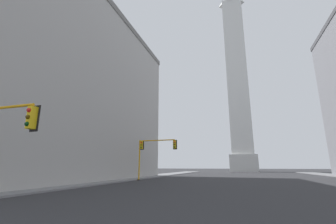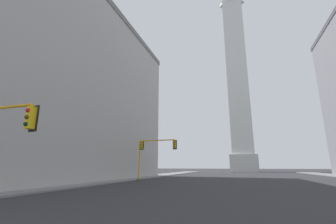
# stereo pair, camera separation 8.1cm
# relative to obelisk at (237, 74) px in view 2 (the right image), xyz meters

# --- Properties ---
(sidewalk_left) EXTENTS (5.00, 102.44, 0.15)m
(sidewalk_left) POSITION_rel_obelisk_xyz_m (-17.70, -54.63, -37.11)
(sidewalk_left) COLOR slate
(sidewalk_left) RESTS_ON ground_plane
(building_left) EXTENTS (23.74, 38.24, 25.19)m
(building_left) POSITION_rel_obelisk_xyz_m (-28.96, -61.33, -24.58)
(building_left) COLOR #B2AFAA
(building_left) RESTS_ON ground_plane
(obelisk) EXTENTS (9.41, 9.41, 77.31)m
(obelisk) POSITION_rel_obelisk_xyz_m (0.00, 0.00, 0.00)
(obelisk) COLOR silver
(obelisk) RESTS_ON ground_plane
(traffic_light_mid_left) EXTENTS (5.77, 0.51, 5.62)m
(traffic_light_mid_left) POSITION_rel_obelisk_xyz_m (-13.04, -56.41, -32.87)
(traffic_light_mid_left) COLOR orange
(traffic_light_mid_left) RESTS_ON ground_plane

